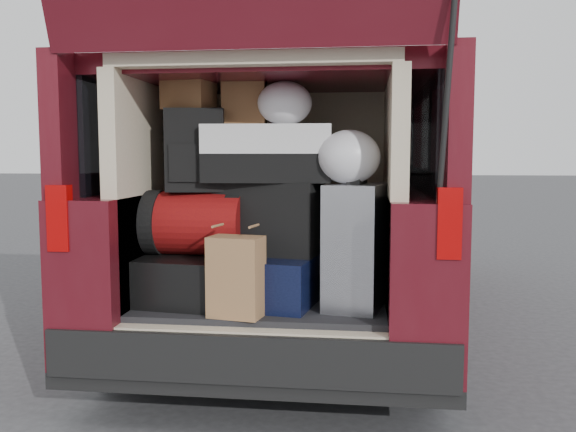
{
  "coord_description": "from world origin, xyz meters",
  "views": [
    {
      "loc": [
        0.5,
        -2.92,
        1.3
      ],
      "look_at": [
        0.12,
        0.2,
        0.99
      ],
      "focal_mm": 38.0,
      "sensor_mm": 36.0,
      "label": 1
    }
  ],
  "objects_px": {
    "kraft_bag": "(236,277)",
    "backpack": "(195,150)",
    "navy_hardshell": "(272,278)",
    "twotone_duffel": "(268,154)",
    "black_soft_case": "(270,218)",
    "silver_roller": "(356,246)",
    "black_hardshell": "(191,276)",
    "red_duffel": "(196,223)"
  },
  "relations": [
    {
      "from": "black_hardshell",
      "to": "silver_roller",
      "type": "distance_m",
      "value": 0.89
    },
    {
      "from": "navy_hardshell",
      "to": "twotone_duffel",
      "type": "bearing_deg",
      "value": 129.61
    },
    {
      "from": "black_soft_case",
      "to": "red_duffel",
      "type": "bearing_deg",
      "value": -161.85
    },
    {
      "from": "black_hardshell",
      "to": "kraft_bag",
      "type": "distance_m",
      "value": 0.45
    },
    {
      "from": "kraft_bag",
      "to": "black_soft_case",
      "type": "bearing_deg",
      "value": 84.78
    },
    {
      "from": "black_soft_case",
      "to": "backpack",
      "type": "distance_m",
      "value": 0.51
    },
    {
      "from": "backpack",
      "to": "twotone_duffel",
      "type": "height_order",
      "value": "backpack"
    },
    {
      "from": "red_duffel",
      "to": "twotone_duffel",
      "type": "height_order",
      "value": "twotone_duffel"
    },
    {
      "from": "black_hardshell",
      "to": "silver_roller",
      "type": "xyz_separation_m",
      "value": [
        0.87,
        -0.06,
        0.19
      ]
    },
    {
      "from": "silver_roller",
      "to": "twotone_duffel",
      "type": "relative_size",
      "value": 0.95
    },
    {
      "from": "black_hardshell",
      "to": "twotone_duffel",
      "type": "distance_m",
      "value": 0.76
    },
    {
      "from": "silver_roller",
      "to": "black_soft_case",
      "type": "height_order",
      "value": "black_soft_case"
    },
    {
      "from": "black_hardshell",
      "to": "twotone_duffel",
      "type": "xyz_separation_m",
      "value": [
        0.41,
        0.03,
        0.64
      ]
    },
    {
      "from": "black_soft_case",
      "to": "twotone_duffel",
      "type": "bearing_deg",
      "value": -92.13
    },
    {
      "from": "navy_hardshell",
      "to": "twotone_duffel",
      "type": "distance_m",
      "value": 0.64
    },
    {
      "from": "red_duffel",
      "to": "twotone_duffel",
      "type": "distance_m",
      "value": 0.52
    },
    {
      "from": "navy_hardshell",
      "to": "backpack",
      "type": "bearing_deg",
      "value": -170.67
    },
    {
      "from": "silver_roller",
      "to": "black_soft_case",
      "type": "xyz_separation_m",
      "value": [
        -0.45,
        0.11,
        0.12
      ]
    },
    {
      "from": "backpack",
      "to": "black_hardshell",
      "type": "bearing_deg",
      "value": 159.95
    },
    {
      "from": "navy_hardshell",
      "to": "black_soft_case",
      "type": "distance_m",
      "value": 0.31
    },
    {
      "from": "navy_hardshell",
      "to": "black_soft_case",
      "type": "height_order",
      "value": "black_soft_case"
    },
    {
      "from": "black_hardshell",
      "to": "backpack",
      "type": "height_order",
      "value": "backpack"
    },
    {
      "from": "black_hardshell",
      "to": "black_soft_case",
      "type": "bearing_deg",
      "value": 14.19
    },
    {
      "from": "navy_hardshell",
      "to": "kraft_bag",
      "type": "relative_size",
      "value": 1.48
    },
    {
      "from": "twotone_duffel",
      "to": "navy_hardshell",
      "type": "bearing_deg",
      "value": -62.21
    },
    {
      "from": "navy_hardshell",
      "to": "silver_roller",
      "type": "height_order",
      "value": "silver_roller"
    },
    {
      "from": "black_hardshell",
      "to": "backpack",
      "type": "distance_m",
      "value": 0.66
    },
    {
      "from": "twotone_duffel",
      "to": "black_hardshell",
      "type": "bearing_deg",
      "value": -178.02
    },
    {
      "from": "kraft_bag",
      "to": "backpack",
      "type": "relative_size",
      "value": 0.9
    },
    {
      "from": "silver_roller",
      "to": "black_soft_case",
      "type": "distance_m",
      "value": 0.48
    },
    {
      "from": "backpack",
      "to": "navy_hardshell",
      "type": "bearing_deg",
      "value": -9.46
    },
    {
      "from": "red_duffel",
      "to": "twotone_duffel",
      "type": "bearing_deg",
      "value": 8.35
    },
    {
      "from": "black_soft_case",
      "to": "backpack",
      "type": "relative_size",
      "value": 1.23
    },
    {
      "from": "silver_roller",
      "to": "black_hardshell",
      "type": "bearing_deg",
      "value": -171.85
    },
    {
      "from": "red_duffel",
      "to": "black_soft_case",
      "type": "bearing_deg",
      "value": 10.8
    },
    {
      "from": "kraft_bag",
      "to": "black_soft_case",
      "type": "relative_size",
      "value": 0.73
    },
    {
      "from": "black_hardshell",
      "to": "red_duffel",
      "type": "bearing_deg",
      "value": -0.99
    },
    {
      "from": "silver_roller",
      "to": "navy_hardshell",
      "type": "bearing_deg",
      "value": -174.94
    },
    {
      "from": "black_soft_case",
      "to": "twotone_duffel",
      "type": "height_order",
      "value": "twotone_duffel"
    },
    {
      "from": "navy_hardshell",
      "to": "red_duffel",
      "type": "bearing_deg",
      "value": -170.93
    },
    {
      "from": "silver_roller",
      "to": "backpack",
      "type": "xyz_separation_m",
      "value": [
        -0.83,
        0.05,
        0.47
      ]
    },
    {
      "from": "navy_hardshell",
      "to": "red_duffel",
      "type": "distance_m",
      "value": 0.49
    }
  ]
}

